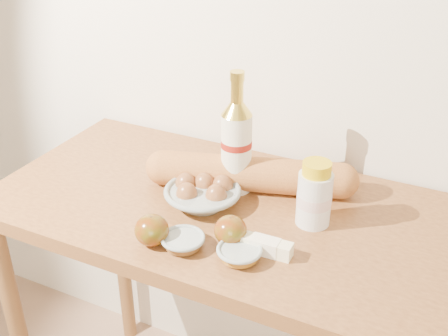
% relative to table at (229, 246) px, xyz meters
% --- Properties ---
extents(back_wall, '(3.50, 0.02, 2.60)m').
position_rel_table_xyz_m(back_wall, '(0.00, 0.33, 0.52)').
color(back_wall, silver).
rests_on(back_wall, ground).
extents(table, '(1.20, 0.60, 0.90)m').
position_rel_table_xyz_m(table, '(0.00, 0.00, 0.00)').
color(table, '#9A6131').
rests_on(table, ground).
extents(bourbon_bottle, '(0.10, 0.10, 0.32)m').
position_rel_table_xyz_m(bourbon_bottle, '(-0.02, 0.08, 0.25)').
color(bourbon_bottle, '#EBE3C7').
rests_on(bourbon_bottle, table).
extents(cream_bottle, '(0.11, 0.11, 0.16)m').
position_rel_table_xyz_m(cream_bottle, '(0.21, 0.02, 0.20)').
color(cream_bottle, silver).
rests_on(cream_bottle, table).
extents(egg_bowl, '(0.24, 0.24, 0.07)m').
position_rel_table_xyz_m(egg_bowl, '(-0.06, -0.02, 0.15)').
color(egg_bowl, gray).
rests_on(egg_bowl, table).
extents(baguette, '(0.55, 0.25, 0.09)m').
position_rel_table_xyz_m(baguette, '(0.01, 0.09, 0.17)').
color(baguette, '#C67C3C').
rests_on(baguette, table).
extents(apple_redgreen_front, '(0.08, 0.08, 0.07)m').
position_rel_table_xyz_m(apple_redgreen_front, '(-0.09, -0.21, 0.16)').
color(apple_redgreen_front, maroon).
rests_on(apple_redgreen_front, table).
extents(apple_redgreen_right, '(0.08, 0.08, 0.07)m').
position_rel_table_xyz_m(apple_redgreen_right, '(0.07, -0.14, 0.16)').
color(apple_redgreen_right, '#8F070A').
rests_on(apple_redgreen_right, table).
extents(sugar_bowl, '(0.12, 0.12, 0.03)m').
position_rel_table_xyz_m(sugar_bowl, '(-0.02, -0.20, 0.14)').
color(sugar_bowl, '#8D9A95').
rests_on(sugar_bowl, table).
extents(syrup_bowl, '(0.13, 0.13, 0.03)m').
position_rel_table_xyz_m(syrup_bowl, '(0.11, -0.18, 0.14)').
color(syrup_bowl, '#99A7A2').
rests_on(syrup_bowl, table).
extents(butter_stick, '(0.12, 0.04, 0.04)m').
position_rel_table_xyz_m(butter_stick, '(0.15, -0.14, 0.14)').
color(butter_stick, '#FDF7C4').
rests_on(butter_stick, table).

